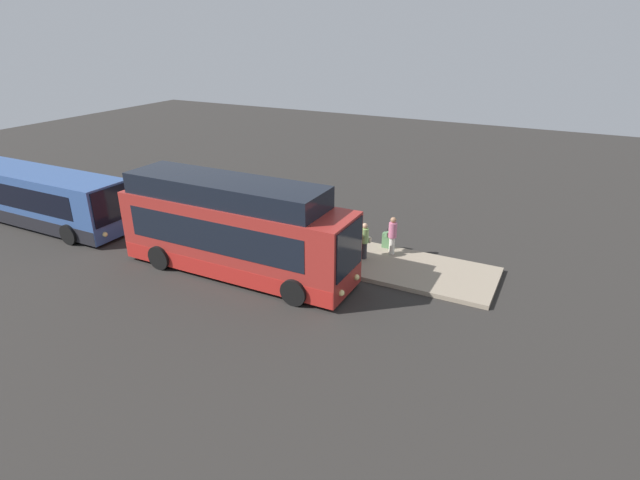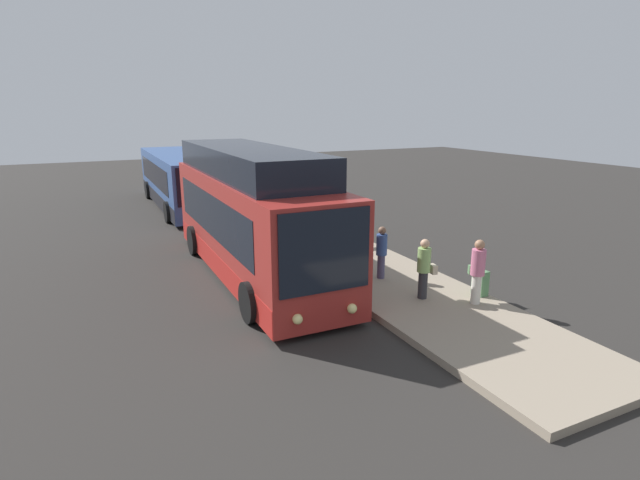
{
  "view_description": "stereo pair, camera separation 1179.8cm",
  "coord_description": "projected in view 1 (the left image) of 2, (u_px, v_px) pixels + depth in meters",
  "views": [
    {
      "loc": [
        11.69,
        -15.25,
        9.6
      ],
      "look_at": [
        3.57,
        0.6,
        1.94
      ],
      "focal_mm": 28.0,
      "sensor_mm": 36.0,
      "label": 1
    },
    {
      "loc": [
        14.6,
        -4.69,
        5.21
      ],
      "look_at": [
        3.57,
        0.6,
        1.94
      ],
      "focal_mm": 28.0,
      "sensor_mm": 36.0,
      "label": 2
    }
  ],
  "objects": [
    {
      "name": "passenger_with_bags",
      "position": [
        365.0,
        239.0,
        21.63
      ],
      "size": [
        0.42,
        0.58,
        1.65
      ],
      "rotation": [
        0.0,
        0.0,
        -0.2
      ],
      "color": "#2D2D33",
      "rests_on": "platform"
    },
    {
      "name": "ground",
      "position": [
        239.0,
        272.0,
        21.15
      ],
      "size": [
        80.0,
        80.0,
        0.0
      ],
      "primitive_type": "plane",
      "color": "#2B2826"
    },
    {
      "name": "suitcase",
      "position": [
        387.0,
        240.0,
        22.91
      ],
      "size": [
        0.41,
        0.26,
        0.95
      ],
      "color": "#598C59",
      "rests_on": "platform"
    },
    {
      "name": "bus_lead",
      "position": [
        234.0,
        232.0,
        20.48
      ],
      "size": [
        10.32,
        2.83,
        4.02
      ],
      "color": "maroon",
      "rests_on": "ground"
    },
    {
      "name": "passenger_waiting",
      "position": [
        392.0,
        234.0,
        22.07
      ],
      "size": [
        0.62,
        0.51,
        1.74
      ],
      "rotation": [
        0.0,
        0.0,
        1.16
      ],
      "color": "silver",
      "rests_on": "platform"
    },
    {
      "name": "sign_post",
      "position": [
        227.0,
        202.0,
        23.86
      ],
      "size": [
        0.1,
        0.62,
        2.72
      ],
      "color": "#4C4C51",
      "rests_on": "platform"
    },
    {
      "name": "passenger_boarding",
      "position": [
        324.0,
        233.0,
        22.3
      ],
      "size": [
        0.38,
        0.38,
        1.6
      ],
      "rotation": [
        0.0,
        0.0,
        -1.77
      ],
      "color": "#4C476B",
      "rests_on": "platform"
    },
    {
      "name": "bus_second",
      "position": [
        38.0,
        198.0,
        25.89
      ],
      "size": [
        11.05,
        2.78,
        2.81
      ],
      "color": "#33518C",
      "rests_on": "ground"
    },
    {
      "name": "platform",
      "position": [
        280.0,
        242.0,
        23.87
      ],
      "size": [
        20.0,
        3.54,
        0.19
      ],
      "color": "gray",
      "rests_on": "ground"
    }
  ]
}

